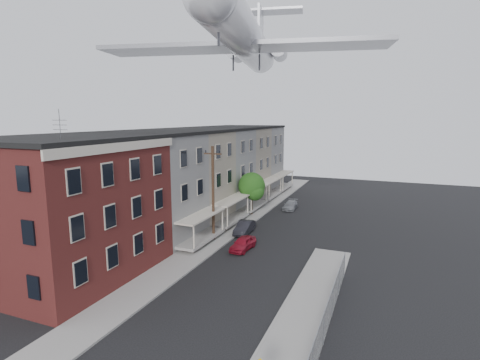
% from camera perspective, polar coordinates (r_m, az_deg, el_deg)
% --- Properties ---
extents(sidewalk_left, '(3.00, 62.00, 0.12)m').
position_cam_1_polar(sidewalk_left, '(41.60, -0.28, -6.60)').
color(sidewalk_left, gray).
rests_on(sidewalk_left, ground).
extents(sidewalk_right, '(3.00, 26.00, 0.12)m').
position_cam_1_polar(sidewalk_right, '(22.62, 8.98, -21.36)').
color(sidewalk_right, gray).
rests_on(sidewalk_right, ground).
extents(curb_left, '(0.15, 62.00, 0.14)m').
position_cam_1_polar(curb_left, '(41.09, 1.61, -6.80)').
color(curb_left, gray).
rests_on(curb_left, ground).
extents(curb_right, '(0.15, 26.00, 0.14)m').
position_cam_1_polar(curb_right, '(22.92, 5.20, -20.80)').
color(curb_right, gray).
rests_on(curb_right, ground).
extents(corner_building, '(10.31, 12.30, 12.15)m').
position_cam_1_polar(corner_building, '(30.13, -24.71, -3.74)').
color(corner_building, '#391312').
rests_on(corner_building, ground).
extents(row_house_a, '(11.98, 7.00, 10.30)m').
position_cam_1_polar(row_house_a, '(37.11, -14.03, -0.83)').
color(row_house_a, slate).
rests_on(row_house_a, ground).
extents(row_house_b, '(11.98, 7.00, 10.30)m').
position_cam_1_polar(row_house_b, '(42.88, -8.56, 0.72)').
color(row_house_b, slate).
rests_on(row_house_b, ground).
extents(row_house_c, '(11.98, 7.00, 10.30)m').
position_cam_1_polar(row_house_c, '(48.98, -4.41, 1.89)').
color(row_house_c, slate).
rests_on(row_house_c, ground).
extents(row_house_d, '(11.98, 7.00, 10.30)m').
position_cam_1_polar(row_house_d, '(55.29, -1.20, 2.79)').
color(row_house_d, slate).
rests_on(row_house_d, ground).
extents(row_house_e, '(11.98, 7.00, 10.30)m').
position_cam_1_polar(row_house_e, '(61.74, 1.36, 3.50)').
color(row_house_e, slate).
rests_on(row_house_e, ground).
extents(chainlink_fence, '(0.06, 18.06, 1.90)m').
position_cam_1_polar(chainlink_fence, '(21.06, 12.65, -21.04)').
color(chainlink_fence, gray).
rests_on(chainlink_fence, ground).
extents(utility_pole, '(1.80, 0.26, 9.00)m').
position_cam_1_polar(utility_pole, '(35.21, -4.12, -1.87)').
color(utility_pole, black).
rests_on(utility_pole, ground).
extents(street_tree, '(3.22, 3.20, 5.20)m').
position_cam_1_polar(street_tree, '(44.30, 1.91, -1.10)').
color(street_tree, black).
rests_on(street_tree, ground).
extents(car_near, '(1.62, 3.53, 1.17)m').
position_cam_1_polar(car_near, '(33.60, 0.45, -9.65)').
color(car_near, maroon).
rests_on(car_near, ground).
extents(car_mid, '(1.55, 3.87, 1.25)m').
position_cam_1_polar(car_mid, '(38.13, 0.70, -7.23)').
color(car_mid, black).
rests_on(car_mid, ground).
extents(car_far, '(1.61, 3.70, 1.06)m').
position_cam_1_polar(car_far, '(48.33, 7.70, -3.82)').
color(car_far, slate).
rests_on(car_far, ground).
extents(airplane, '(27.22, 31.11, 8.94)m').
position_cam_1_polar(airplane, '(39.54, 0.87, 20.65)').
color(airplane, white).
rests_on(airplane, ground).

